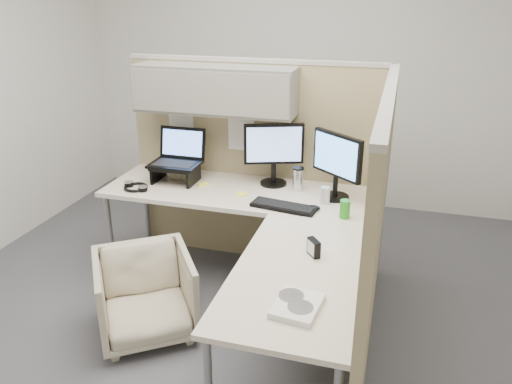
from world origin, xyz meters
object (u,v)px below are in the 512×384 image
(office_chair, at_px, (145,291))
(monitor_left, at_px, (274,149))
(desk, at_px, (254,222))
(keyboard, at_px, (284,207))

(office_chair, height_order, monitor_left, monitor_left)
(desk, bearing_deg, keyboard, 49.70)
(desk, xyz_separation_m, office_chair, (-0.61, -0.41, -0.38))
(office_chair, bearing_deg, keyboard, 2.49)
(monitor_left, relative_size, keyboard, 1.05)
(office_chair, distance_m, keyboard, 1.06)
(keyboard, bearing_deg, office_chair, -133.72)
(desk, xyz_separation_m, keyboard, (0.15, 0.18, 0.05))
(monitor_left, distance_m, keyboard, 0.52)
(keyboard, bearing_deg, desk, -121.57)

